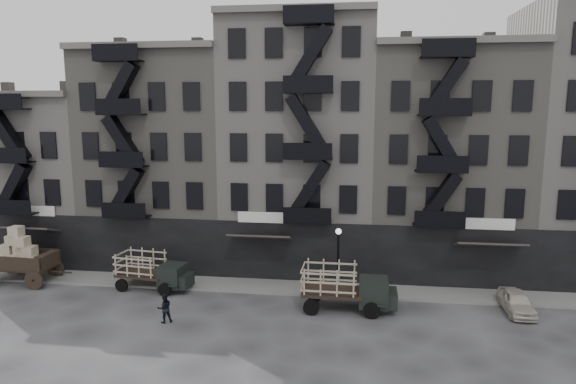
# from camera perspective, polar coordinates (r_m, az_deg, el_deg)

# --- Properties ---
(ground) EXTENTS (140.00, 140.00, 0.00)m
(ground) POSITION_cam_1_polar(r_m,az_deg,el_deg) (29.60, -0.65, -13.16)
(ground) COLOR #38383A
(ground) RESTS_ON ground
(sidewalk) EXTENTS (55.00, 2.50, 0.15)m
(sidewalk) POSITION_cam_1_polar(r_m,az_deg,el_deg) (33.03, 0.29, -10.53)
(sidewalk) COLOR slate
(sidewalk) RESTS_ON ground
(building_west) EXTENTS (10.00, 11.35, 13.20)m
(building_west) POSITION_cam_1_polar(r_m,az_deg,el_deg) (44.24, -25.25, 1.64)
(building_west) COLOR #A7A099
(building_west) RESTS_ON ground
(building_midwest) EXTENTS (10.00, 11.35, 16.20)m
(building_midwest) POSITION_cam_1_polar(r_m,az_deg,el_deg) (39.56, -13.10, 3.65)
(building_midwest) COLOR gray
(building_midwest) RESTS_ON ground
(building_center) EXTENTS (10.00, 11.35, 18.20)m
(building_center) POSITION_cam_1_polar(r_m,az_deg,el_deg) (37.14, 1.49, 5.07)
(building_center) COLOR #A7A099
(building_center) RESTS_ON ground
(building_mideast) EXTENTS (10.00, 11.35, 16.20)m
(building_mideast) POSITION_cam_1_polar(r_m,az_deg,el_deg) (37.53, 16.87, 3.17)
(building_mideast) COLOR gray
(building_mideast) RESTS_ON ground
(lamp_post) EXTENTS (0.36, 0.36, 4.28)m
(lamp_post) POSITION_cam_1_polar(r_m,az_deg,el_deg) (30.86, 5.59, -6.75)
(lamp_post) COLOR black
(lamp_post) RESTS_ON ground
(wagon) EXTENTS (4.47, 2.50, 3.73)m
(wagon) POSITION_cam_1_polar(r_m,az_deg,el_deg) (37.76, -27.72, -5.81)
(wagon) COLOR black
(wagon) RESTS_ON ground
(stake_truck_west) EXTENTS (4.91, 2.45, 2.38)m
(stake_truck_west) POSITION_cam_1_polar(r_m,az_deg,el_deg) (33.60, -14.85, -8.20)
(stake_truck_west) COLOR black
(stake_truck_west) RESTS_ON ground
(stake_truck_east) EXTENTS (5.32, 2.29, 2.64)m
(stake_truck_east) POSITION_cam_1_polar(r_m,az_deg,el_deg) (29.47, 6.44, -10.18)
(stake_truck_east) COLOR black
(stake_truck_east) RESTS_ON ground
(car_east) EXTENTS (1.50, 3.61, 1.22)m
(car_east) POSITION_cam_1_polar(r_m,az_deg,el_deg) (32.00, 24.05, -11.07)
(car_east) COLOR beige
(car_east) RESTS_ON ground
(pedestrian_mid) EXTENTS (0.98, 0.93, 1.61)m
(pedestrian_mid) POSITION_cam_1_polar(r_m,az_deg,el_deg) (28.74, -13.55, -12.43)
(pedestrian_mid) COLOR black
(pedestrian_mid) RESTS_ON ground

